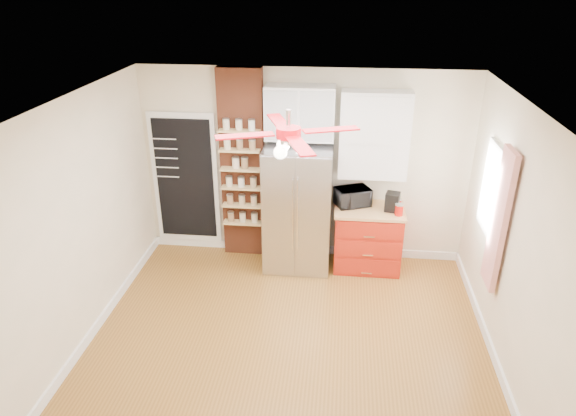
# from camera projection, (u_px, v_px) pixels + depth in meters

# --- Properties ---
(floor) EXTENTS (4.50, 4.50, 0.00)m
(floor) POSITION_uv_depth(u_px,v_px,m) (288.00, 338.00, 5.87)
(floor) COLOR brown
(floor) RESTS_ON ground
(ceiling) EXTENTS (4.50, 4.50, 0.00)m
(ceiling) POSITION_uv_depth(u_px,v_px,m) (289.00, 104.00, 4.73)
(ceiling) COLOR white
(ceiling) RESTS_ON wall_back
(wall_back) EXTENTS (4.50, 0.02, 2.70)m
(wall_back) POSITION_uv_depth(u_px,v_px,m) (304.00, 166.00, 7.10)
(wall_back) COLOR beige
(wall_back) RESTS_ON floor
(wall_front) EXTENTS (4.50, 0.02, 2.70)m
(wall_front) POSITION_uv_depth(u_px,v_px,m) (257.00, 370.00, 3.50)
(wall_front) COLOR beige
(wall_front) RESTS_ON floor
(wall_left) EXTENTS (0.02, 4.00, 2.70)m
(wall_left) POSITION_uv_depth(u_px,v_px,m) (81.00, 223.00, 5.52)
(wall_left) COLOR beige
(wall_left) RESTS_ON floor
(wall_right) EXTENTS (0.02, 4.00, 2.70)m
(wall_right) POSITION_uv_depth(u_px,v_px,m) (514.00, 245.00, 5.08)
(wall_right) COLOR beige
(wall_right) RESTS_ON floor
(chalkboard) EXTENTS (0.95, 0.05, 1.95)m
(chalkboard) POSITION_uv_depth(u_px,v_px,m) (186.00, 179.00, 7.34)
(chalkboard) COLOR white
(chalkboard) RESTS_ON wall_back
(brick_pillar) EXTENTS (0.60, 0.16, 2.70)m
(brick_pillar) POSITION_uv_depth(u_px,v_px,m) (243.00, 166.00, 7.11)
(brick_pillar) COLOR brown
(brick_pillar) RESTS_ON floor
(fridge) EXTENTS (0.90, 0.70, 1.75)m
(fridge) POSITION_uv_depth(u_px,v_px,m) (298.00, 209.00, 6.98)
(fridge) COLOR #B8B7BC
(fridge) RESTS_ON floor
(upper_glass_cabinet) EXTENTS (0.90, 0.35, 0.70)m
(upper_glass_cabinet) POSITION_uv_depth(u_px,v_px,m) (300.00, 113.00, 6.61)
(upper_glass_cabinet) COLOR white
(upper_glass_cabinet) RESTS_ON wall_back
(red_cabinet) EXTENTS (0.94, 0.64, 0.90)m
(red_cabinet) POSITION_uv_depth(u_px,v_px,m) (368.00, 238.00, 7.10)
(red_cabinet) COLOR #A51E0F
(red_cabinet) RESTS_ON floor
(upper_shelf_unit) EXTENTS (0.90, 0.30, 1.15)m
(upper_shelf_unit) POSITION_uv_depth(u_px,v_px,m) (374.00, 135.00, 6.65)
(upper_shelf_unit) COLOR white
(upper_shelf_unit) RESTS_ON wall_back
(window) EXTENTS (0.04, 0.75, 1.05)m
(window) POSITION_uv_depth(u_px,v_px,m) (493.00, 191.00, 5.81)
(window) COLOR white
(window) RESTS_ON wall_right
(curtain) EXTENTS (0.06, 0.40, 1.55)m
(curtain) POSITION_uv_depth(u_px,v_px,m) (499.00, 220.00, 5.36)
(curtain) COLOR red
(curtain) RESTS_ON wall_right
(ceiling_fan) EXTENTS (1.40, 1.40, 0.44)m
(ceiling_fan) POSITION_uv_depth(u_px,v_px,m) (289.00, 133.00, 4.85)
(ceiling_fan) COLOR silver
(ceiling_fan) RESTS_ON ceiling
(toaster_oven) EXTENTS (0.54, 0.46, 0.25)m
(toaster_oven) POSITION_uv_depth(u_px,v_px,m) (352.00, 197.00, 6.96)
(toaster_oven) COLOR black
(toaster_oven) RESTS_ON red_cabinet
(coffee_maker) EXTENTS (0.22, 0.22, 0.25)m
(coffee_maker) POSITION_uv_depth(u_px,v_px,m) (392.00, 202.00, 6.81)
(coffee_maker) COLOR black
(coffee_maker) RESTS_ON red_cabinet
(canister_left) EXTENTS (0.13, 0.13, 0.14)m
(canister_left) POSITION_uv_depth(u_px,v_px,m) (399.00, 210.00, 6.70)
(canister_left) COLOR #B31109
(canister_left) RESTS_ON red_cabinet
(canister_right) EXTENTS (0.11, 0.11, 0.13)m
(canister_right) POSITION_uv_depth(u_px,v_px,m) (397.00, 204.00, 6.87)
(canister_right) COLOR red
(canister_right) RESTS_ON red_cabinet
(pantry_jar_oats) EXTENTS (0.11, 0.11, 0.14)m
(pantry_jar_oats) POSITION_uv_depth(u_px,v_px,m) (236.00, 163.00, 6.96)
(pantry_jar_oats) COLOR beige
(pantry_jar_oats) RESTS_ON brick_pillar
(pantry_jar_beans) EXTENTS (0.10, 0.10, 0.14)m
(pantry_jar_beans) POSITION_uv_depth(u_px,v_px,m) (245.00, 163.00, 6.95)
(pantry_jar_beans) COLOR olive
(pantry_jar_beans) RESTS_ON brick_pillar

